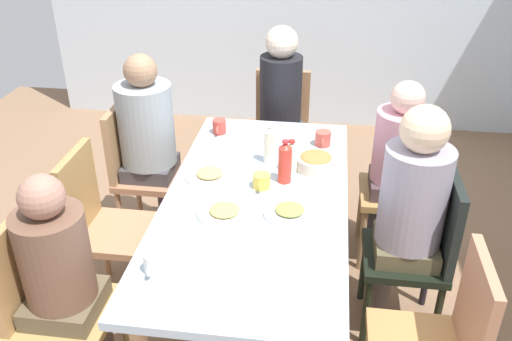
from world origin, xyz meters
TOP-DOWN VIEW (x-y plane):
  - ground_plane at (0.00, 0.00)m, footprint 6.12×6.12m
  - dining_table at (0.00, 0.00)m, footprint 1.81×0.89m
  - chair_0 at (0.60, -0.82)m, footprint 0.40×0.40m
  - person_0 at (0.60, -0.73)m, footprint 0.30×0.30m
  - chair_1 at (0.00, -0.82)m, footprint 0.40×0.40m
  - chair_2 at (0.60, 0.82)m, footprint 0.40×0.40m
  - chair_3 at (-1.29, 0.00)m, footprint 0.40×0.40m
  - person_3 at (-1.20, 0.00)m, footprint 0.30×0.30m
  - chair_4 at (0.00, 0.82)m, footprint 0.40×0.40m
  - person_4 at (-0.00, 0.73)m, footprint 0.31×0.31m
  - chair_5 at (-0.60, 0.82)m, footprint 0.40×0.40m
  - person_5 at (-0.60, 0.73)m, footprint 0.31×0.31m
  - chair_6 at (-0.60, -0.82)m, footprint 0.40×0.40m
  - person_6 at (-0.60, -0.73)m, footprint 0.33×0.33m
  - plate_0 at (-0.16, -0.26)m, footprint 0.25×0.25m
  - plate_1 at (0.12, 0.18)m, footprint 0.24×0.24m
  - plate_2 at (0.17, -0.12)m, footprint 0.26×0.26m
  - bowl_0 at (-0.32, 0.27)m, footprint 0.21×0.21m
  - cup_0 at (0.61, -0.33)m, footprint 0.11×0.07m
  - cup_1 at (-0.69, -0.32)m, footprint 0.12×0.08m
  - cup_2 at (-0.61, 0.30)m, footprint 0.13×0.09m
  - cup_3 at (-0.10, 0.01)m, footprint 0.12×0.09m
  - bottle_0 at (-0.29, 0.15)m, footprint 0.07×0.07m
  - bottle_1 at (-0.17, 0.12)m, footprint 0.07×0.07m
  - bottle_2 at (-0.37, 0.02)m, footprint 0.06×0.06m

SIDE VIEW (x-z plane):
  - ground_plane at x=0.00m, z-range 0.00..0.00m
  - chair_0 at x=0.60m, z-range 0.06..0.96m
  - chair_1 at x=0.00m, z-range 0.06..0.96m
  - chair_2 at x=0.60m, z-range 0.06..0.96m
  - chair_3 at x=-1.29m, z-range 0.06..0.96m
  - chair_4 at x=0.00m, z-range 0.06..0.96m
  - chair_5 at x=-0.60m, z-range 0.06..0.96m
  - chair_6 at x=-0.60m, z-range 0.06..0.96m
  - dining_table at x=0.00m, z-range 0.28..1.01m
  - person_0 at x=0.60m, z-range 0.11..1.24m
  - person_5 at x=-0.60m, z-range 0.12..1.26m
  - person_6 at x=-0.60m, z-range 0.13..1.35m
  - plate_0 at x=-0.16m, z-range 0.72..0.76m
  - plate_1 at x=0.12m, z-range 0.72..0.76m
  - plate_2 at x=0.17m, z-range 0.72..0.76m
  - person_3 at x=-1.20m, z-range 0.12..1.38m
  - person_4 at x=0.00m, z-range 0.13..1.38m
  - cup_3 at x=-0.10m, z-range 0.73..0.80m
  - cup_0 at x=0.61m, z-range 0.73..0.81m
  - cup_1 at x=-0.69m, z-range 0.73..0.81m
  - cup_2 at x=-0.61m, z-range 0.73..0.81m
  - bowl_0 at x=-0.32m, z-range 0.73..0.82m
  - bottle_0 at x=-0.29m, z-range 0.72..0.90m
  - bottle_2 at x=-0.37m, z-range 0.72..0.95m
  - bottle_1 at x=-0.17m, z-range 0.72..0.96m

